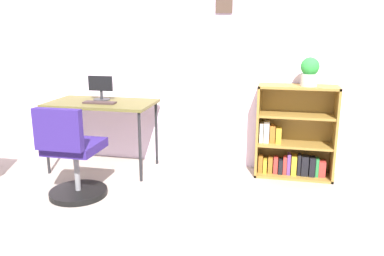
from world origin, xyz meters
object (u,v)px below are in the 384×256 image
object	(u,v)px
keyboard	(100,103)
potted_plant_on_shelf	(310,71)
bookshelf_low	(293,137)
desk	(102,107)
monitor	(101,88)
office_chair	(72,159)

from	to	relation	value
keyboard	potted_plant_on_shelf	size ratio (longest dim) A/B	1.20
bookshelf_low	desk	bearing A→B (deg)	-172.99
monitor	bookshelf_low	size ratio (longest dim) A/B	0.28
desk	potted_plant_on_shelf	distance (m)	2.14
monitor	keyboard	size ratio (longest dim) A/B	0.80
monitor	keyboard	world-z (taller)	monitor
keyboard	bookshelf_low	xyz separation A→B (m)	(1.96, 0.33, -0.34)
office_chair	potted_plant_on_shelf	bearing A→B (deg)	25.60
monitor	potted_plant_on_shelf	distance (m)	2.14
bookshelf_low	potted_plant_on_shelf	xyz separation A→B (m)	(0.11, -0.05, 0.67)
bookshelf_low	monitor	bearing A→B (deg)	-175.60
bookshelf_low	potted_plant_on_shelf	size ratio (longest dim) A/B	3.39
bookshelf_low	potted_plant_on_shelf	bearing A→B (deg)	-26.20
keyboard	potted_plant_on_shelf	world-z (taller)	potted_plant_on_shelf
keyboard	office_chair	size ratio (longest dim) A/B	0.39
monitor	potted_plant_on_shelf	bearing A→B (deg)	2.74
bookshelf_low	office_chair	bearing A→B (deg)	-151.88
potted_plant_on_shelf	desk	bearing A→B (deg)	-174.80
monitor	bookshelf_low	distance (m)	2.08
monitor	office_chair	bearing A→B (deg)	-83.20
desk	potted_plant_on_shelf	xyz separation A→B (m)	(2.09, 0.19, 0.40)
office_chair	potted_plant_on_shelf	world-z (taller)	potted_plant_on_shelf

